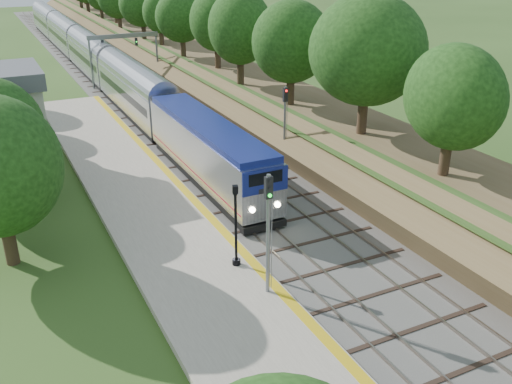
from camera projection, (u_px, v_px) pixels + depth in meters
name	position (u px, v px, depth m)	size (l,w,h in m)	color
ground	(412.00, 371.00, 23.26)	(320.00, 320.00, 0.00)	#2D4C19
trackbed	(114.00, 78.00, 73.31)	(9.50, 170.00, 0.28)	#4C4944
platform	(167.00, 230.00, 34.22)	(6.40, 68.00, 0.38)	#9E9380
yellow_stripe	(211.00, 218.00, 35.29)	(0.55, 68.00, 0.01)	gold
embankment	(175.00, 58.00, 75.93)	(10.64, 170.00, 11.70)	brown
signal_gantry	(124.00, 46.00, 67.48)	(8.40, 0.38, 6.20)	slate
trees_behind_platform	(42.00, 154.00, 33.89)	(7.82, 53.32, 7.21)	#332316
train	(93.00, 60.00, 72.92)	(2.96, 98.68, 4.36)	black
lamppost_far	(236.00, 230.00, 29.43)	(0.45, 0.45, 4.54)	black
signal_platform	(268.00, 222.00, 26.40)	(0.36, 0.29, 6.17)	slate
signal_farside	(285.00, 119.00, 42.37)	(0.35, 0.28, 6.32)	slate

